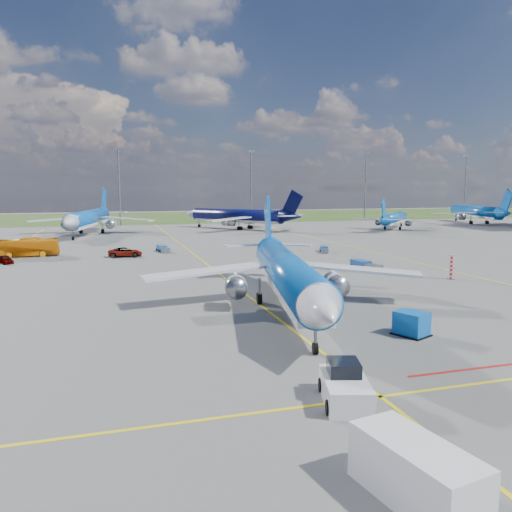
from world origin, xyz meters
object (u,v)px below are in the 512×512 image
object	(u,v)px
apron_bus	(24,248)
service_car_b	(125,252)
bg_jet_ene	(475,224)
baggage_tug_c	(163,249)
uld_container	(411,324)
service_car_a	(5,259)
baggage_tug_w	(365,266)
baggage_tug_e	(324,249)
warning_post	(452,267)
pushback_tug	(345,386)
bg_jet_n	(237,229)
service_car_c	(265,252)
bg_jet_ne	(394,229)
main_airliner	(287,309)
service_van	(416,473)
bg_jet_nnw	(89,234)

from	to	relation	value
apron_bus	service_car_b	world-z (taller)	apron_bus
bg_jet_ene	baggage_tug_c	world-z (taller)	bg_jet_ene
uld_container	service_car_a	distance (m)	59.79
baggage_tug_w	baggage_tug_e	distance (m)	19.05
warning_post	bg_jet_ene	distance (m)	105.59
service_car_a	pushback_tug	bearing A→B (deg)	-93.80
bg_jet_n	service_car_b	bearing A→B (deg)	16.68
warning_post	service_car_c	size ratio (longest dim) A/B	0.78
bg_jet_ne	bg_jet_ene	size ratio (longest dim) A/B	0.79
main_airliner	baggage_tug_e	distance (m)	41.71
service_car_b	baggage_tug_w	xyz separation A→B (m)	(30.39, -22.43, -0.18)
service_car_b	baggage_tug_w	world-z (taller)	service_car_b
bg_jet_n	service_car_c	world-z (taller)	bg_jet_n
main_airliner	service_car_c	world-z (taller)	main_airliner
main_airliner	apron_bus	world-z (taller)	main_airliner
uld_container	baggage_tug_e	xyz separation A→B (m)	(13.97, 46.71, -0.42)
service_car_a	service_car_c	distance (m)	38.77
bg_jet_ene	baggage_tug_w	distance (m)	103.75
bg_jet_ne	service_car_a	xyz separation A→B (m)	(-88.11, -38.60, 0.61)
bg_jet_ene	service_car_a	distance (m)	133.60
bg_jet_ne	service_car_c	bearing A→B (deg)	82.70
apron_bus	baggage_tug_e	xyz separation A→B (m)	(48.44, -8.26, -1.03)
baggage_tug_w	baggage_tug_c	distance (m)	36.16
service_van	pushback_tug	bearing A→B (deg)	69.98
main_airliner	service_van	size ratio (longest dim) A/B	7.64
bg_jet_n	service_van	bearing A→B (deg)	37.99
apron_bus	service_car_a	distance (m)	7.38
bg_jet_ene	apron_bus	distance (m)	129.72
service_van	bg_jet_n	bearing A→B (deg)	68.22
bg_jet_ene	baggage_tug_w	size ratio (longest dim) A/B	7.35
warning_post	bg_jet_nnw	world-z (taller)	bg_jet_nnw
apron_bus	baggage_tug_w	bearing A→B (deg)	-122.90
apron_bus	baggage_tug_e	world-z (taller)	apron_bus
bg_jet_ene	service_car_b	size ratio (longest dim) A/B	7.51
service_van	baggage_tug_e	xyz separation A→B (m)	(25.37, 64.10, -0.61)
warning_post	baggage_tug_c	size ratio (longest dim) A/B	0.62
pushback_tug	baggage_tug_c	world-z (taller)	pushback_tug
service_car_b	baggage_tug_e	world-z (taller)	service_car_b
service_van	bg_jet_nnw	bearing A→B (deg)	86.96
main_airliner	baggage_tug_c	distance (m)	45.24
service_car_b	baggage_tug_w	distance (m)	37.77
service_car_b	baggage_tug_e	size ratio (longest dim) A/B	1.19
main_airliner	uld_container	distance (m)	11.88
service_car_b	service_car_c	distance (m)	22.29
main_airliner	service_car_c	bearing A→B (deg)	87.28
service_car_c	service_van	bearing A→B (deg)	-78.63
pushback_tug	baggage_tug_w	size ratio (longest dim) A/B	1.09
service_van	service_car_c	bearing A→B (deg)	66.76
main_airliner	service_car_a	xyz separation A→B (m)	(-29.81, 37.64, 0.61)
service_car_c	pushback_tug	bearing A→B (deg)	-79.11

